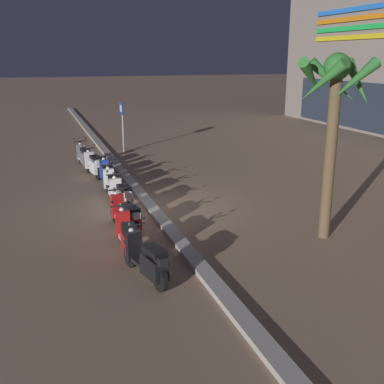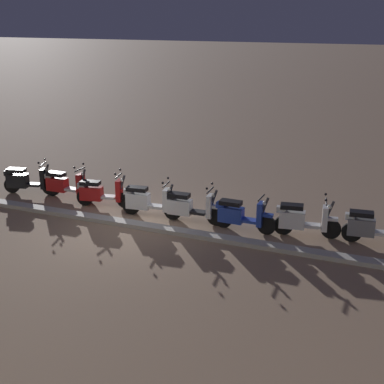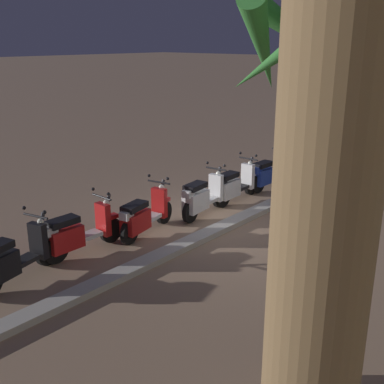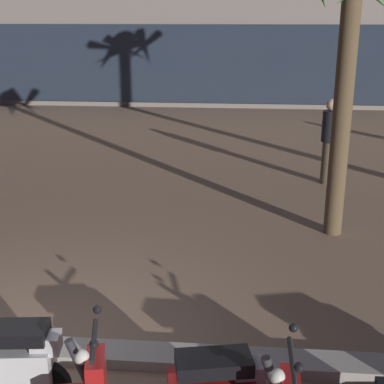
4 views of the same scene
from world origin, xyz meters
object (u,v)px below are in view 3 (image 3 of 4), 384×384
object	(u,v)px
scooter_white_second_in_line	(291,160)
scooter_white_mid_rear	(235,185)
palm_tree_near_sign	(316,96)
scooter_blue_last_in_row	(268,173)
scooter_black_far_back	(12,259)
scooter_red_gap_after_mid	(144,216)
scooter_grey_tail_end	(313,150)
scooter_red_lead_nearest	(78,233)
scooter_white_mid_front	(202,197)

from	to	relation	value
scooter_white_second_in_line	scooter_white_mid_rear	world-z (taller)	same
palm_tree_near_sign	scooter_white_mid_rear	bearing A→B (deg)	-137.53
scooter_blue_last_in_row	scooter_black_far_back	size ratio (longest dim) A/B	0.97
scooter_red_gap_after_mid	scooter_black_far_back	world-z (taller)	same
scooter_grey_tail_end	scooter_red_lead_nearest	xyz separation A→B (m)	(9.44, -0.03, -0.01)
scooter_grey_tail_end	scooter_black_far_back	xyz separation A→B (m)	(10.88, 0.10, -0.00)
scooter_white_mid_rear	palm_tree_near_sign	xyz separation A→B (m)	(5.00, 4.58, 3.00)
scooter_white_second_in_line	scooter_red_gap_after_mid	size ratio (longest dim) A/B	0.98
scooter_grey_tail_end	scooter_red_gap_after_mid	world-z (taller)	same
scooter_white_second_in_line	scooter_red_gap_after_mid	distance (m)	6.19
scooter_grey_tail_end	scooter_white_mid_rear	xyz separation A→B (m)	(4.92, 0.38, -0.01)
scooter_white_mid_rear	scooter_red_gap_after_mid	xyz separation A→B (m)	(3.03, -0.15, -0.01)
scooter_white_second_in_line	scooter_red_lead_nearest	xyz separation A→B (m)	(7.68, -0.21, -0.02)
scooter_grey_tail_end	scooter_black_far_back	size ratio (longest dim) A/B	0.96
scooter_white_second_in_line	palm_tree_near_sign	bearing A→B (deg)	30.31
scooter_blue_last_in_row	scooter_red_gap_after_mid	bearing A→B (deg)	-2.36
scooter_white_second_in_line	scooter_red_lead_nearest	bearing A→B (deg)	-1.58
scooter_grey_tail_end	palm_tree_near_sign	distance (m)	11.49
scooter_grey_tail_end	scooter_red_gap_after_mid	xyz separation A→B (m)	(7.95, 0.23, -0.02)
scooter_red_lead_nearest	scooter_black_far_back	size ratio (longest dim) A/B	1.01
scooter_white_second_in_line	scooter_red_lead_nearest	distance (m)	7.69
scooter_blue_last_in_row	scooter_red_gap_after_mid	xyz separation A→B (m)	(4.55, -0.19, -0.00)
scooter_white_mid_front	scooter_red_gap_after_mid	size ratio (longest dim) A/B	1.00
scooter_red_lead_nearest	palm_tree_near_sign	size ratio (longest dim) A/B	0.40
scooter_red_lead_nearest	scooter_black_far_back	distance (m)	1.44
scooter_white_mid_front	scooter_grey_tail_end	bearing A→B (deg)	-176.15
scooter_white_second_in_line	palm_tree_near_sign	xyz separation A→B (m)	(8.17, 4.77, 2.98)
scooter_white_second_in_line	scooter_blue_last_in_row	xyz separation A→B (m)	(1.64, 0.24, -0.02)
scooter_grey_tail_end	scooter_red_gap_after_mid	size ratio (longest dim) A/B	0.97
scooter_white_second_in_line	palm_tree_near_sign	distance (m)	9.92
scooter_red_gap_after_mid	palm_tree_near_sign	world-z (taller)	palm_tree_near_sign
scooter_white_mid_rear	scooter_grey_tail_end	bearing A→B (deg)	-175.61
scooter_red_gap_after_mid	scooter_red_lead_nearest	xyz separation A→B (m)	(1.49, -0.26, 0.01)
scooter_white_mid_rear	palm_tree_near_sign	bearing A→B (deg)	42.47
scooter_white_second_in_line	scooter_white_mid_front	world-z (taller)	same
scooter_blue_last_in_row	scooter_white_second_in_line	bearing A→B (deg)	-171.85
scooter_red_lead_nearest	scooter_grey_tail_end	bearing A→B (deg)	179.82
scooter_white_mid_rear	scooter_red_lead_nearest	xyz separation A→B (m)	(4.52, -0.41, 0.00)
scooter_grey_tail_end	scooter_blue_last_in_row	bearing A→B (deg)	6.99
scooter_red_lead_nearest	palm_tree_near_sign	world-z (taller)	palm_tree_near_sign
scooter_red_lead_nearest	scooter_blue_last_in_row	bearing A→B (deg)	175.77
scooter_black_far_back	palm_tree_near_sign	world-z (taller)	palm_tree_near_sign
scooter_white_mid_rear	scooter_black_far_back	distance (m)	5.96
scooter_grey_tail_end	scooter_white_second_in_line	bearing A→B (deg)	5.89
scooter_black_far_back	scooter_white_second_in_line	bearing A→B (deg)	179.47
scooter_grey_tail_end	palm_tree_near_sign	xyz separation A→B (m)	(9.92, 4.95, 2.99)
scooter_blue_last_in_row	palm_tree_near_sign	xyz separation A→B (m)	(6.53, 4.54, 3.01)
scooter_black_far_back	palm_tree_near_sign	bearing A→B (deg)	101.10
scooter_white_mid_front	scooter_red_lead_nearest	size ratio (longest dim) A/B	0.98
scooter_black_far_back	palm_tree_near_sign	xyz separation A→B (m)	(-0.95, 4.86, 2.99)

